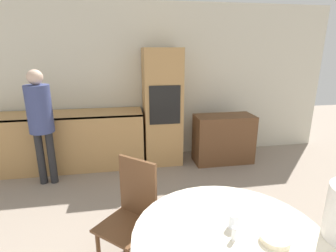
{
  "coord_description": "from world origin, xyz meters",
  "views": [
    {
      "loc": [
        -0.38,
        0.23,
        1.86
      ],
      "look_at": [
        0.07,
        2.8,
        1.09
      ],
      "focal_mm": 28.0,
      "sensor_mm": 36.0,
      "label": 1
    }
  ],
  "objects": [
    {
      "name": "oven_unit",
      "position": [
        0.25,
        4.39,
        0.94
      ],
      "size": [
        0.6,
        0.59,
        1.88
      ],
      "color": "tan",
      "rests_on": "ground_plane"
    },
    {
      "name": "salt_shaker",
      "position": [
        0.25,
        1.47,
        0.78
      ],
      "size": [
        0.03,
        0.03,
        0.09
      ],
      "color": "white",
      "rests_on": "dining_table"
    },
    {
      "name": "person_standing",
      "position": [
        -1.48,
        3.88,
        1.0
      ],
      "size": [
        0.32,
        0.32,
        1.61
      ],
      "color": "#262628",
      "rests_on": "ground_plane"
    },
    {
      "name": "wall_back",
      "position": [
        0.0,
        4.72,
        1.3
      ],
      "size": [
        6.66,
        0.05,
        2.6
      ],
      "color": "beige",
      "rests_on": "ground_plane"
    },
    {
      "name": "kitchen_counter",
      "position": [
        -1.29,
        4.38,
        0.47
      ],
      "size": [
        2.39,
        0.6,
        0.9
      ],
      "color": "tan",
      "rests_on": "ground_plane"
    },
    {
      "name": "sideboard",
      "position": [
        1.26,
        4.17,
        0.4
      ],
      "size": [
        0.98,
        0.45,
        0.81
      ],
      "color": "brown",
      "rests_on": "ground_plane"
    },
    {
      "name": "bowl_near",
      "position": [
        0.48,
        1.41,
        0.76
      ],
      "size": [
        0.18,
        0.18,
        0.04
      ],
      "color": "beige",
      "rests_on": "dining_table"
    },
    {
      "name": "chair_far_left",
      "position": [
        -0.35,
        2.17,
        0.54
      ],
      "size": [
        0.56,
        0.56,
        0.98
      ],
      "rotation": [
        0.0,
        0.0,
        5.55
      ],
      "color": "brown",
      "rests_on": "ground_plane"
    },
    {
      "name": "cup",
      "position": [
        0.29,
        1.58,
        0.79
      ],
      "size": [
        0.06,
        0.06,
        0.09
      ],
      "color": "silver",
      "rests_on": "dining_table"
    }
  ]
}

